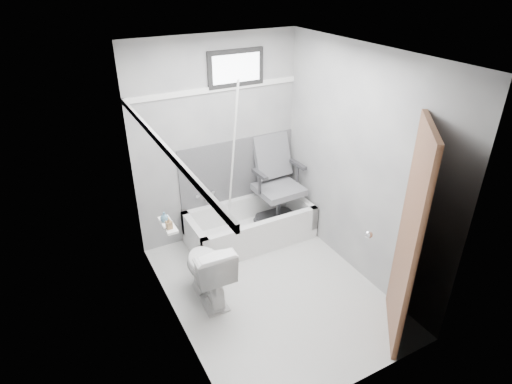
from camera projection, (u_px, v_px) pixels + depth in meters
floor at (272, 290)px, 4.49m from camera, size 2.60×2.60×0.00m
ceiling at (277, 54)px, 3.35m from camera, size 2.60×2.60×0.00m
wall_back at (217, 142)px, 4.93m from camera, size 2.00×0.02×2.40m
wall_front at (370, 268)px, 2.91m from camera, size 2.00×0.02×2.40m
wall_left at (169, 216)px, 3.51m from camera, size 0.02×2.60×2.40m
wall_right at (359, 167)px, 4.33m from camera, size 0.02×2.60×2.40m
bathtub at (250, 225)px, 5.21m from camera, size 1.50×0.70×0.42m
office_chair at (279, 183)px, 5.20m from camera, size 0.64×0.64×1.07m
toilet at (208, 270)px, 4.23m from camera, size 0.42×0.72×0.70m
door at (459, 250)px, 3.43m from camera, size 0.78×0.78×2.00m
window at (236, 68)px, 4.63m from camera, size 0.66×0.04×0.40m
backerboard at (238, 170)px, 5.21m from camera, size 1.50×0.02×0.78m
trim_back at (215, 89)px, 4.62m from camera, size 2.00×0.02×0.06m
trim_left at (162, 145)px, 3.22m from camera, size 0.02×2.60×0.06m
pole at (233, 160)px, 4.85m from camera, size 0.02×0.40×1.92m
shelf at (168, 225)px, 3.94m from camera, size 0.10×0.32×0.02m
soap_bottle_a at (169, 223)px, 3.84m from camera, size 0.06×0.06×0.12m
soap_bottle_b at (164, 217)px, 3.95m from camera, size 0.10×0.10×0.10m
faucet at (205, 197)px, 5.13m from camera, size 0.26×0.10×0.16m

